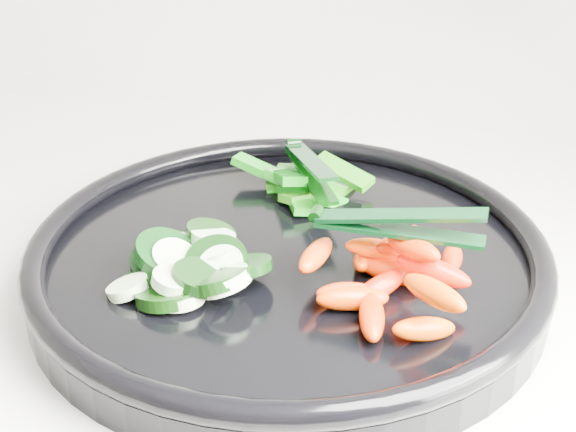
% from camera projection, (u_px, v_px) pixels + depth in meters
% --- Properties ---
extents(veggie_tray, '(0.47, 0.47, 0.04)m').
position_uv_depth(veggie_tray, '(288.00, 258.00, 0.58)').
color(veggie_tray, black).
rests_on(veggie_tray, counter).
extents(cucumber_pile, '(0.12, 0.12, 0.04)m').
position_uv_depth(cucumber_pile, '(190.00, 264.00, 0.55)').
color(cucumber_pile, black).
rests_on(cucumber_pile, veggie_tray).
extents(carrot_pile, '(0.12, 0.13, 0.05)m').
position_uv_depth(carrot_pile, '(391.00, 272.00, 0.52)').
color(carrot_pile, '#FA1500').
rests_on(carrot_pile, veggie_tray).
extents(pepper_pile, '(0.12, 0.11, 0.04)m').
position_uv_depth(pepper_pile, '(302.00, 182.00, 0.66)').
color(pepper_pile, '#166809').
rests_on(pepper_pile, veggie_tray).
extents(tong_carrot, '(0.11, 0.02, 0.02)m').
position_uv_depth(tong_carrot, '(393.00, 223.00, 0.52)').
color(tong_carrot, black).
rests_on(tong_carrot, carrot_pile).
extents(tong_pepper, '(0.07, 0.10, 0.02)m').
position_uv_depth(tong_pepper, '(309.00, 166.00, 0.65)').
color(tong_pepper, black).
rests_on(tong_pepper, pepper_pile).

